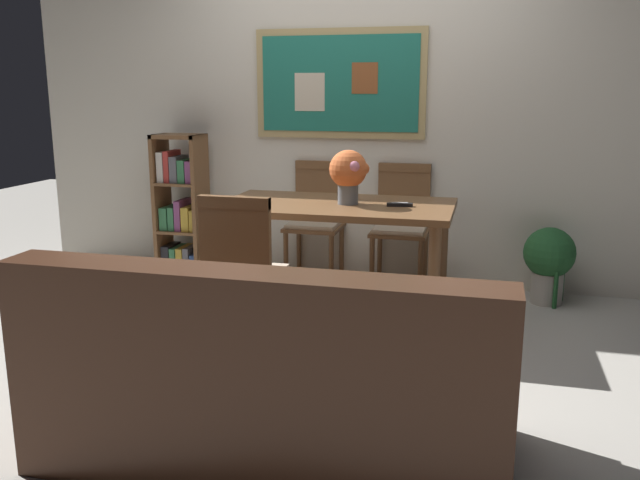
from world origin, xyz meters
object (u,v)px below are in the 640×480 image
Objects in this scene: flower_vase at (349,172)px; tv_remote at (400,205)px; dining_chair_far_left at (317,212)px; potted_ivy at (549,260)px; dining_chair_far_right at (402,216)px; dining_chair_near_left at (243,263)px; dining_table at (336,220)px; bookshelf at (182,212)px; leather_couch at (270,386)px.

tv_remote is (0.32, -0.01, -0.19)m from flower_vase.
flower_vase is at bearing -62.74° from dining_chair_far_left.
flower_vase is at bearing -152.39° from potted_ivy.
dining_chair_far_right is 1.00× the size of dining_chair_near_left.
dining_table is 0.31m from flower_vase.
dining_chair_far_left reaches higher than dining_table.
bookshelf reaches higher than tv_remote.
dining_chair_far_right is 1.58× the size of potted_ivy.
dining_chair_far_right is 1.66m from dining_chair_near_left.
potted_ivy is at bearing 40.66° from dining_chair_near_left.
leather_couch is at bearing -85.74° from dining_table.
dining_chair_near_left reaches higher than leather_couch.
flower_vase is at bearing -107.14° from dining_chair_far_right.
dining_chair_far_left is 0.51× the size of leather_couch.
dining_table is at bearing -112.39° from dining_chair_far_right.
dining_chair_far_left is at bearing 117.26° from flower_vase.
dining_chair_near_left is at bearing -54.04° from bookshelf.
dining_chair_far_right is 1.68m from bookshelf.
tv_remote is (0.72, -0.79, 0.22)m from dining_chair_far_left.
dining_chair_far_right reaches higher than tv_remote.
leather_couch is 3.12× the size of potted_ivy.
bookshelf is (-1.04, -0.12, -0.02)m from dining_chair_far_left.
bookshelf is at bearing -176.50° from dining_chair_far_right.
dining_chair_far_left is 1.05m from bookshelf.
dining_chair_far_right is 0.82× the size of bookshelf.
dining_chair_far_left reaches higher than tv_remote.
dining_table is 4.33× the size of flower_vase.
leather_couch reaches higher than dining_table.
dining_chair_near_left is at bearing -139.34° from potted_ivy.
leather_couch is 1.63× the size of bookshelf.
bookshelf is (-1.04, 1.43, -0.02)m from dining_chair_near_left.
dining_table is 0.83m from dining_chair_far_right.
tv_remote is at bearing -1.87° from flower_vase.
bookshelf reaches higher than dining_chair_near_left.
leather_couch is at bearing -63.71° from dining_chair_near_left.
tv_remote is at bearing 46.40° from dining_chair_near_left.
leather_couch is (0.13, -1.70, -0.33)m from dining_table.
bookshelf is at bearing -173.44° from dining_chair_far_left.
dining_table is 1.30× the size of bookshelf.
dining_chair_near_left is (-0.64, -1.54, 0.00)m from dining_chair_far_right.
bookshelf reaches higher than dining_chair_far_right.
leather_couch is 11.23× the size of tv_remote.
bookshelf is at bearing 155.43° from flower_vase.
leather_couch is 2.64m from potted_ivy.
potted_ivy is at bearing 62.81° from leather_couch.
dining_table is 1.74m from leather_couch.
flower_vase reaches higher than dining_chair_near_left.
bookshelf is 2.71m from potted_ivy.
flower_vase is (-0.05, 1.69, 0.63)m from leather_couch.
tv_remote is (0.08, -0.77, 0.22)m from dining_chair_far_right.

